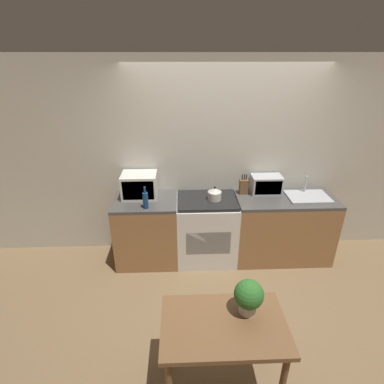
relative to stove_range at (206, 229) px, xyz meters
The scene contains 13 objects.
ground_plane 0.84m from the stove_range, 70.47° to the right, with size 16.00×16.00×0.00m, color brown.
wall_back 0.95m from the stove_range, 55.32° to the left, with size 10.00×0.06×2.60m.
counter_left_run 0.79m from the stove_range, behind, with size 0.80×0.62×0.90m.
counter_right_run 1.03m from the stove_range, ahead, with size 1.28×0.62×0.90m.
stove_range is the anchor object (origin of this frame).
kettle 0.54m from the stove_range, ahead, with size 0.17×0.17×0.18m.
microwave 1.06m from the stove_range, behind, with size 0.44×0.34×0.31m.
bottle 0.96m from the stove_range, 164.59° to the right, with size 0.06×0.06×0.28m.
knife_block 0.76m from the stove_range, 17.59° to the left, with size 0.11×0.09×0.27m.
toaster_oven 0.99m from the stove_range, 11.90° to the left, with size 0.39×0.24×0.24m.
sink_basin 1.39m from the stove_range, ahead, with size 0.53×0.38×0.24m.
dining_table 1.81m from the stove_range, 90.79° to the right, with size 0.95×0.61×0.76m.
potted_plant 1.77m from the stove_range, 84.23° to the right, with size 0.23×0.23×0.29m.
Camera 1 is at (-0.57, -2.74, 2.61)m, focal length 28.00 mm.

